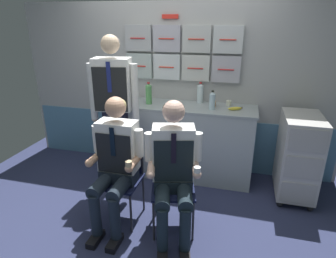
{
  "coord_description": "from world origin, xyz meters",
  "views": [
    {
      "loc": [
        0.87,
        -2.25,
        1.93
      ],
      "look_at": [
        0.19,
        0.32,
        0.92
      ],
      "focal_mm": 30.82,
      "sensor_mm": 36.0,
      "label": 1
    }
  ],
  "objects_px": {
    "crew_member_left": "(115,159)",
    "water_bottle_clear": "(212,101)",
    "crew_member_center": "(174,166)",
    "paper_cup_tan": "(213,103)",
    "folding_chair_left": "(123,169)",
    "folding_chair_center": "(173,176)",
    "service_trolley": "(298,155)",
    "crew_member_standing": "(114,100)",
    "snack_banana": "(235,109)"
  },
  "relations": [
    {
      "from": "folding_chair_center",
      "to": "crew_member_standing",
      "type": "relative_size",
      "value": 0.47
    },
    {
      "from": "water_bottle_clear",
      "to": "paper_cup_tan",
      "type": "height_order",
      "value": "water_bottle_clear"
    },
    {
      "from": "crew_member_center",
      "to": "paper_cup_tan",
      "type": "bearing_deg",
      "value": 80.42
    },
    {
      "from": "folding_chair_center",
      "to": "crew_member_center",
      "type": "relative_size",
      "value": 0.65
    },
    {
      "from": "service_trolley",
      "to": "crew_member_standing",
      "type": "xyz_separation_m",
      "value": [
        -2.04,
        -0.32,
        0.57
      ]
    },
    {
      "from": "folding_chair_center",
      "to": "crew_member_center",
      "type": "height_order",
      "value": "crew_member_center"
    },
    {
      "from": "service_trolley",
      "to": "folding_chair_left",
      "type": "relative_size",
      "value": 1.15
    },
    {
      "from": "crew_member_center",
      "to": "crew_member_standing",
      "type": "xyz_separation_m",
      "value": [
        -0.85,
        0.65,
        0.37
      ]
    },
    {
      "from": "crew_member_center",
      "to": "paper_cup_tan",
      "type": "distance_m",
      "value": 1.24
    },
    {
      "from": "water_bottle_clear",
      "to": "crew_member_center",
      "type": "bearing_deg",
      "value": -100.73
    },
    {
      "from": "paper_cup_tan",
      "to": "folding_chair_center",
      "type": "bearing_deg",
      "value": -103.11
    },
    {
      "from": "paper_cup_tan",
      "to": "water_bottle_clear",
      "type": "bearing_deg",
      "value": -89.92
    },
    {
      "from": "folding_chair_left",
      "to": "folding_chair_center",
      "type": "height_order",
      "value": "same"
    },
    {
      "from": "paper_cup_tan",
      "to": "snack_banana",
      "type": "distance_m",
      "value": 0.28
    },
    {
      "from": "folding_chair_left",
      "to": "paper_cup_tan",
      "type": "relative_size",
      "value": 12.15
    },
    {
      "from": "crew_member_left",
      "to": "crew_member_standing",
      "type": "height_order",
      "value": "crew_member_standing"
    },
    {
      "from": "folding_chair_center",
      "to": "water_bottle_clear",
      "type": "distance_m",
      "value": 1.08
    },
    {
      "from": "service_trolley",
      "to": "crew_member_left",
      "type": "relative_size",
      "value": 0.76
    },
    {
      "from": "crew_member_standing",
      "to": "service_trolley",
      "type": "bearing_deg",
      "value": 8.84
    },
    {
      "from": "service_trolley",
      "to": "folding_chair_center",
      "type": "xyz_separation_m",
      "value": [
        -1.24,
        -0.81,
        0.0
      ]
    },
    {
      "from": "water_bottle_clear",
      "to": "paper_cup_tan",
      "type": "relative_size",
      "value": 3.26
    },
    {
      "from": "crew_member_left",
      "to": "water_bottle_clear",
      "type": "distance_m",
      "value": 1.35
    },
    {
      "from": "service_trolley",
      "to": "crew_member_left",
      "type": "xyz_separation_m",
      "value": [
        -1.76,
        -0.96,
        0.19
      ]
    },
    {
      "from": "crew_member_standing",
      "to": "snack_banana",
      "type": "height_order",
      "value": "crew_member_standing"
    },
    {
      "from": "service_trolley",
      "to": "folding_chair_left",
      "type": "xyz_separation_m",
      "value": [
        -1.76,
        -0.8,
        0.0
      ]
    },
    {
      "from": "water_bottle_clear",
      "to": "snack_banana",
      "type": "xyz_separation_m",
      "value": [
        0.27,
        0.04,
        -0.09
      ]
    },
    {
      "from": "folding_chair_left",
      "to": "crew_member_left",
      "type": "relative_size",
      "value": 0.65
    },
    {
      "from": "folding_chair_center",
      "to": "snack_banana",
      "type": "xyz_separation_m",
      "value": [
        0.51,
        0.95,
        0.44
      ]
    },
    {
      "from": "crew_member_left",
      "to": "water_bottle_clear",
      "type": "height_order",
      "value": "crew_member_left"
    },
    {
      "from": "folding_chair_left",
      "to": "folding_chair_center",
      "type": "relative_size",
      "value": 1.0
    },
    {
      "from": "folding_chair_left",
      "to": "snack_banana",
      "type": "xyz_separation_m",
      "value": [
        1.03,
        0.93,
        0.44
      ]
    },
    {
      "from": "folding_chair_left",
      "to": "paper_cup_tan",
      "type": "distance_m",
      "value": 1.36
    },
    {
      "from": "service_trolley",
      "to": "snack_banana",
      "type": "relative_size",
      "value": 5.65
    },
    {
      "from": "water_bottle_clear",
      "to": "snack_banana",
      "type": "distance_m",
      "value": 0.28
    },
    {
      "from": "crew_member_left",
      "to": "paper_cup_tan",
      "type": "relative_size",
      "value": 18.55
    },
    {
      "from": "folding_chair_center",
      "to": "paper_cup_tan",
      "type": "relative_size",
      "value": 12.15
    },
    {
      "from": "folding_chair_center",
      "to": "service_trolley",
      "type": "bearing_deg",
      "value": 33.26
    },
    {
      "from": "crew_member_left",
      "to": "crew_member_center",
      "type": "relative_size",
      "value": 0.99
    },
    {
      "from": "service_trolley",
      "to": "paper_cup_tan",
      "type": "height_order",
      "value": "paper_cup_tan"
    },
    {
      "from": "folding_chair_center",
      "to": "snack_banana",
      "type": "bearing_deg",
      "value": 61.78
    },
    {
      "from": "folding_chair_center",
      "to": "paper_cup_tan",
      "type": "bearing_deg",
      "value": 76.89
    },
    {
      "from": "service_trolley",
      "to": "crew_member_left",
      "type": "distance_m",
      "value": 2.01
    },
    {
      "from": "folding_chair_left",
      "to": "water_bottle_clear",
      "type": "relative_size",
      "value": 3.73
    },
    {
      "from": "service_trolley",
      "to": "water_bottle_clear",
      "type": "distance_m",
      "value": 1.13
    },
    {
      "from": "service_trolley",
      "to": "water_bottle_clear",
      "type": "xyz_separation_m",
      "value": [
        -0.99,
        0.1,
        0.53
      ]
    },
    {
      "from": "service_trolley",
      "to": "crew_member_center",
      "type": "relative_size",
      "value": 0.75
    },
    {
      "from": "paper_cup_tan",
      "to": "snack_banana",
      "type": "relative_size",
      "value": 0.4
    },
    {
      "from": "folding_chair_left",
      "to": "crew_member_left",
      "type": "xyz_separation_m",
      "value": [
        0.0,
        -0.16,
        0.19
      ]
    },
    {
      "from": "folding_chair_left",
      "to": "paper_cup_tan",
      "type": "xyz_separation_m",
      "value": [
        0.77,
        1.03,
        0.46
      ]
    },
    {
      "from": "crew_member_standing",
      "to": "snack_banana",
      "type": "xyz_separation_m",
      "value": [
        1.31,
        0.45,
        -0.13
      ]
    }
  ]
}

